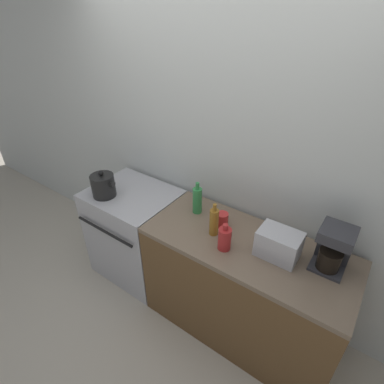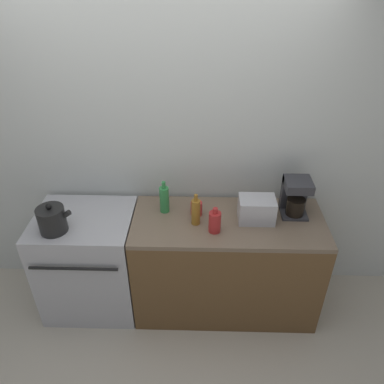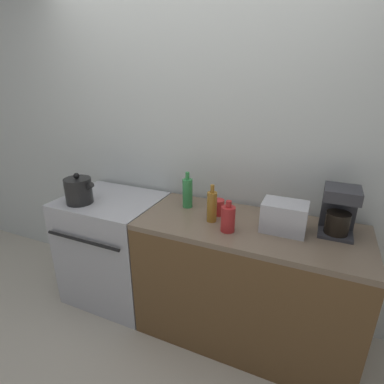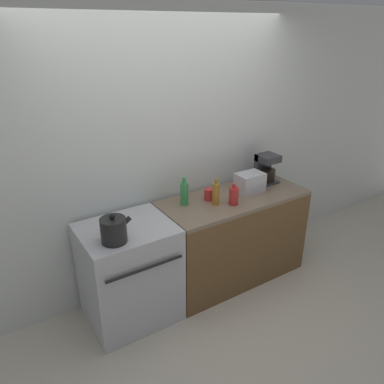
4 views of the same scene
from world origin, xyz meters
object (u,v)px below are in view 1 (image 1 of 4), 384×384
object	(u,v)px
stove	(136,232)
kettle	(103,185)
bottle_amber	(214,222)
cup_red	(222,220)
coffee_maker	(334,247)
bottle_red	(225,239)
toaster	(279,244)
bottle_green	(197,200)

from	to	relation	value
stove	kettle	world-z (taller)	kettle
kettle	bottle_amber	bearing A→B (deg)	6.33
cup_red	coffee_maker	bearing A→B (deg)	3.58
stove	bottle_amber	xyz separation A→B (m)	(0.87, -0.04, 0.54)
bottle_amber	bottle_red	size ratio (longest dim) A/B	1.26
toaster	cup_red	distance (m)	0.45
kettle	toaster	size ratio (longest dim) A/B	0.93
toaster	coffee_maker	distance (m)	0.32
bottle_green	toaster	bearing A→B (deg)	-7.45
kettle	bottle_amber	distance (m)	1.03
stove	bottle_green	bearing A→B (deg)	9.87
bottle_amber	cup_red	bearing A→B (deg)	88.23
kettle	stove	bearing A→B (deg)	44.76
bottle_amber	cup_red	world-z (taller)	bottle_amber
stove	bottle_green	xyz separation A→B (m)	(0.62, 0.11, 0.55)
bottle_green	cup_red	bearing A→B (deg)	-8.34
kettle	cup_red	size ratio (longest dim) A/B	2.27
toaster	kettle	bearing A→B (deg)	-173.39
cup_red	kettle	bearing A→B (deg)	-167.60
bottle_green	bottle_red	bearing A→B (deg)	-31.68
bottle_green	bottle_red	world-z (taller)	bottle_green
kettle	bottle_red	xyz separation A→B (m)	(1.16, 0.03, -0.01)
stove	kettle	bearing A→B (deg)	-135.24
toaster	bottle_green	bearing A→B (deg)	172.55
bottle_green	cup_red	xyz separation A→B (m)	(0.25, -0.04, -0.06)
coffee_maker	bottle_green	size ratio (longest dim) A/B	1.13
coffee_maker	cup_red	xyz separation A→B (m)	(-0.75, -0.05, -0.10)
toaster	coffee_maker	world-z (taller)	coffee_maker
kettle	toaster	xyz separation A→B (m)	(1.47, 0.17, -0.00)
bottle_red	cup_red	size ratio (longest dim) A/B	1.84
bottle_red	cup_red	distance (m)	0.24
bottle_red	cup_red	world-z (taller)	bottle_red
bottle_green	cup_red	size ratio (longest dim) A/B	2.44
coffee_maker	bottle_amber	xyz separation A→B (m)	(-0.75, -0.16, -0.05)
coffee_maker	bottle_green	xyz separation A→B (m)	(-0.99, -0.01, -0.04)
stove	cup_red	distance (m)	1.00
stove	bottle_green	size ratio (longest dim) A/B	3.38
coffee_maker	bottle_amber	world-z (taller)	coffee_maker
coffee_maker	bottle_red	world-z (taller)	coffee_maker
bottle_red	cup_red	bearing A→B (deg)	123.99
bottle_amber	stove	bearing A→B (deg)	177.38
stove	bottle_red	world-z (taller)	bottle_red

